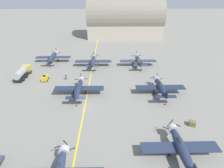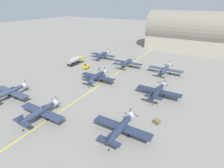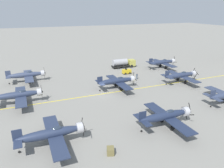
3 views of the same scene
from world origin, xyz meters
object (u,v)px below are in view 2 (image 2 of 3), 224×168
object	(u,v)px
airplane_near_left	(10,92)
airplane_far_left	(102,54)
hangar	(185,33)
supply_crate_by_tanker	(157,122)
airplane_far_center	(127,62)
airplane_mid_center	(97,76)
ground_crew_walking	(99,69)
airplane_near_right	(121,127)
tow_tractor	(86,67)
airplane_near_center	(40,111)
fuel_tanker	(76,60)
airplane_far_right	(165,69)
airplane_mid_right	(158,91)

from	to	relation	value
airplane_near_left	airplane_far_left	world-z (taller)	airplane_far_left
hangar	supply_crate_by_tanker	bearing A→B (deg)	-83.97
airplane_near_left	airplane_far_center	bearing A→B (deg)	56.13
airplane_mid_center	ground_crew_walking	distance (m)	9.63
airplane_mid_center	hangar	distance (m)	61.08
airplane_near_right	tow_tractor	bearing A→B (deg)	146.59
supply_crate_by_tanker	airplane_near_center	bearing A→B (deg)	-153.55
airplane_far_center	fuel_tanker	world-z (taller)	airplane_far_center
airplane_far_right	airplane_near_left	size ratio (longest dim) A/B	1.00
airplane_near_left	supply_crate_by_tanker	bearing A→B (deg)	2.91
airplane_near_left	airplane_near_right	distance (m)	32.17
airplane_near_left	hangar	bearing A→B (deg)	58.60
airplane_near_center	hangar	distance (m)	82.78
airplane_far_right	tow_tractor	xyz separation A→B (m)	(-27.82, -9.76, -1.22)
tow_tractor	fuel_tanker	bearing A→B (deg)	161.77
airplane_mid_right	fuel_tanker	distance (m)	39.12
airplane_far_right	airplane_near_right	size ratio (longest dim) A/B	1.00
airplane_near_center	supply_crate_by_tanker	xyz separation A→B (m)	(22.55, 11.22, -1.52)
airplane_far_center	supply_crate_by_tanker	xyz separation A→B (m)	(20.93, -28.87, -1.52)
fuel_tanker	hangar	size ratio (longest dim) A/B	0.21
airplane_near_left	tow_tractor	bearing A→B (deg)	72.64
airplane_far_right	ground_crew_walking	xyz separation A→B (m)	(-21.97, -9.43, -1.05)
airplane_near_center	airplane_mid_center	bearing A→B (deg)	92.78
airplane_near_left	airplane_far_right	bearing A→B (deg)	39.89
airplane_mid_right	hangar	size ratio (longest dim) A/B	0.32
airplane_mid_right	airplane_far_center	bearing A→B (deg)	151.02
airplane_mid_center	ground_crew_walking	xyz separation A→B (m)	(-4.90, 8.23, -1.05)
airplane_mid_center	airplane_near_right	distance (m)	25.68
tow_tractor	airplane_near_center	bearing A→B (deg)	-69.60
hangar	airplane_near_right	bearing A→B (deg)	-88.22
airplane_far_left	hangar	xyz separation A→B (m)	(27.92, 36.90, 6.55)
airplane_mid_right	airplane_near_left	xyz separation A→B (m)	(-33.86, -20.32, 0.00)
airplane_mid_center	airplane_far_left	world-z (taller)	airplane_mid_center
airplane_near_right	hangar	xyz separation A→B (m)	(-2.39, 76.88, 6.55)
airplane_mid_center	airplane_far_left	size ratio (longest dim) A/B	1.00
airplane_mid_center	airplane_far_right	bearing A→B (deg)	43.43
ground_crew_walking	hangar	distance (m)	55.01
airplane_near_left	fuel_tanker	distance (m)	30.78
ground_crew_walking	hangar	size ratio (longest dim) A/B	0.05
airplane_far_center	airplane_far_left	xyz separation A→B (m)	(-14.37, 4.13, 0.00)
airplane_near_center	airplane_mid_right	bearing A→B (deg)	50.78
ground_crew_walking	airplane_near_left	bearing A→B (deg)	-107.72
tow_tractor	supply_crate_by_tanker	size ratio (longest dim) A/B	2.22
airplane_near_left	tow_tractor	world-z (taller)	airplane_near_left
airplane_mid_right	airplane_far_right	size ratio (longest dim) A/B	1.00
airplane_far_right	tow_tractor	bearing A→B (deg)	-171.76
airplane_near_center	hangar	size ratio (longest dim) A/B	0.32
airplane_far_center	tow_tractor	size ratio (longest dim) A/B	4.62
airplane_near_center	supply_crate_by_tanker	distance (m)	25.24
airplane_mid_right	airplane_far_center	world-z (taller)	same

